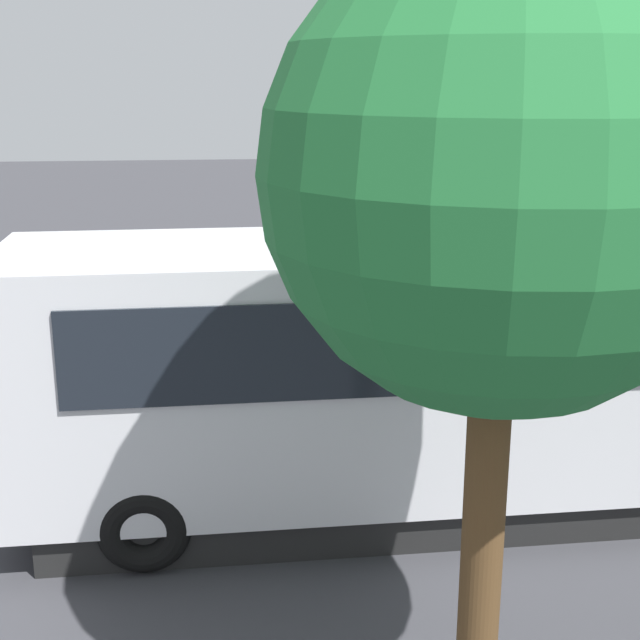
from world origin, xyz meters
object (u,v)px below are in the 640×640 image
object	(u,v)px
spectator_centre	(340,360)
stunt_motorcycle	(171,294)
spectator_left	(408,355)
traffic_cone	(282,326)
parked_motorcycle_silver	(608,401)
tree_centre	(505,137)
spectator_far_left	(477,351)
tour_bus	(458,375)

from	to	relation	value
spectator_centre	stunt_motorcycle	distance (m)	5.14
spectator_left	traffic_cone	distance (m)	4.77
parked_motorcycle_silver	stunt_motorcycle	size ratio (longest dim) A/B	1.09
tree_centre	parked_motorcycle_silver	bearing A→B (deg)	-122.19
stunt_motorcycle	tree_centre	size ratio (longest dim) A/B	0.28
spectator_far_left	spectator_left	world-z (taller)	spectator_left
parked_motorcycle_silver	traffic_cone	world-z (taller)	parked_motorcycle_silver
parked_motorcycle_silver	tree_centre	size ratio (longest dim) A/B	0.31
spectator_far_left	parked_motorcycle_silver	xyz separation A→B (m)	(-1.76, 0.77, -0.58)
spectator_far_left	stunt_motorcycle	xyz separation A→B (m)	(4.78, -4.33, -0.05)
tour_bus	spectator_far_left	bearing A→B (deg)	-110.88
spectator_centre	spectator_far_left	bearing A→B (deg)	-178.73
parked_motorcycle_silver	traffic_cone	xyz separation A→B (m)	(4.42, -5.09, -0.18)
stunt_motorcycle	traffic_cone	xyz separation A→B (m)	(-2.12, 0.01, -0.71)
tour_bus	spectator_far_left	xyz separation A→B (m)	(-1.01, -2.65, -0.58)
spectator_left	tree_centre	xyz separation A→B (m)	(0.77, 6.38, 3.60)
spectator_far_left	parked_motorcycle_silver	distance (m)	2.01
traffic_cone	tree_centre	bearing A→B (deg)	94.35
stunt_motorcycle	tree_centre	distance (m)	11.80
spectator_far_left	parked_motorcycle_silver	bearing A→B (deg)	156.50
spectator_left	tree_centre	bearing A→B (deg)	83.14
spectator_left	tree_centre	size ratio (longest dim) A/B	0.27
spectator_centre	tree_centre	bearing A→B (deg)	92.22
spectator_centre	parked_motorcycle_silver	distance (m)	3.95
spectator_far_left	spectator_left	size ratio (longest dim) A/B	0.99
tour_bus	spectator_centre	bearing A→B (deg)	-67.55
parked_motorcycle_silver	tree_centre	xyz separation A→B (m)	(3.60, 5.72, 4.19)
stunt_motorcycle	tree_centre	bearing A→B (deg)	105.19
parked_motorcycle_silver	spectator_left	bearing A→B (deg)	-13.06
spectator_centre	traffic_cone	world-z (taller)	spectator_centre
spectator_left	spectator_centre	world-z (taller)	spectator_left
tour_bus	spectator_centre	xyz separation A→B (m)	(1.08, -2.60, -0.64)
tour_bus	spectator_centre	size ratio (longest dim) A/B	6.20
tour_bus	stunt_motorcycle	bearing A→B (deg)	-61.67
tree_centre	spectator_left	bearing A→B (deg)	-96.86
parked_motorcycle_silver	stunt_motorcycle	distance (m)	8.31
parked_motorcycle_silver	traffic_cone	distance (m)	6.75
spectator_far_left	traffic_cone	xyz separation A→B (m)	(2.66, -4.32, -0.76)
tour_bus	stunt_motorcycle	xyz separation A→B (m)	(3.76, -6.98, -0.63)
parked_motorcycle_silver	tree_centre	bearing A→B (deg)	57.81
spectator_left	parked_motorcycle_silver	bearing A→B (deg)	166.94
spectator_left	parked_motorcycle_silver	world-z (taller)	spectator_left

